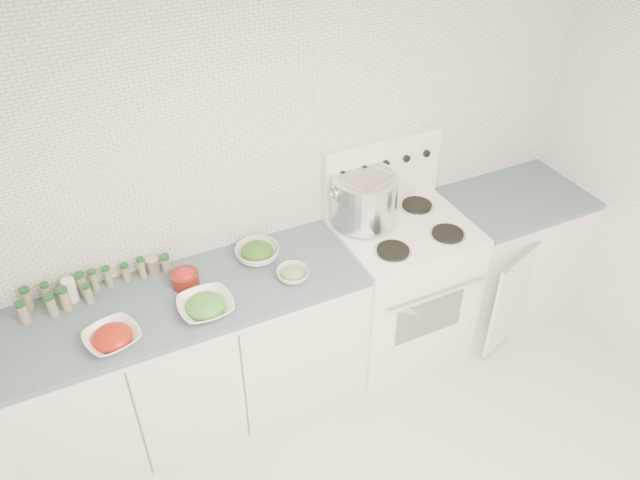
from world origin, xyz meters
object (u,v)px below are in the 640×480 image
at_px(stove, 399,284).
at_px(stock_pot, 364,197).
at_px(bowl_snowpea, 206,306).
at_px(bowl_tomato, 112,337).

height_order(stove, stock_pot, stove).
xyz_separation_m(stove, bowl_snowpea, (-1.23, -0.15, 0.44)).
bearing_deg(bowl_tomato, stock_pot, 11.76).
height_order(stock_pot, bowl_tomato, stock_pot).
distance_m(stock_pot, bowl_tomato, 1.54).
relative_size(stove, bowl_snowpea, 5.03).
bearing_deg(bowl_snowpea, stock_pot, 16.00).
relative_size(stock_pot, bowl_tomato, 1.32).
distance_m(stove, bowl_tomato, 1.75).
bearing_deg(bowl_tomato, bowl_snowpea, 1.56).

